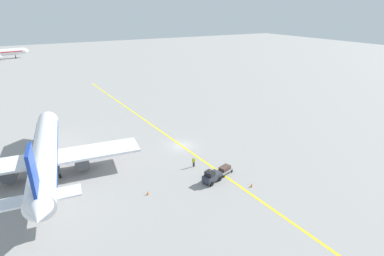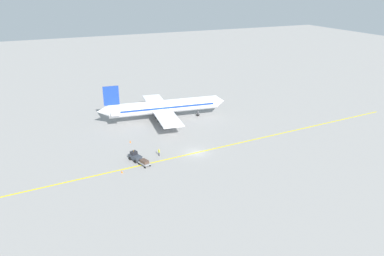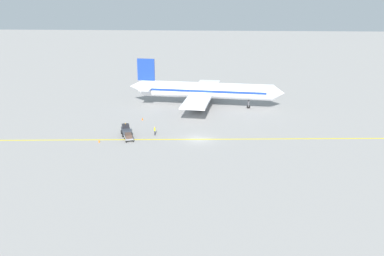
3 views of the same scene
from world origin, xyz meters
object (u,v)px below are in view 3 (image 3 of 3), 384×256
Objects in this scene: baggage_tug_dark at (126,130)px; baggage_cart_trailing at (129,136)px; traffic_cone_mid_apron at (142,119)px; ground_crew_worker at (155,131)px; traffic_cone_near_nose at (99,141)px; airplane_at_gate at (205,91)px.

baggage_cart_trailing is at bearing 18.78° from baggage_tug_dark.
traffic_cone_mid_apron is (-12.70, 0.43, -0.49)m from baggage_cart_trailing.
ground_crew_worker is (-3.20, 4.29, 0.15)m from baggage_cart_trailing.
ground_crew_worker is 3.05× the size of traffic_cone_near_nose.
baggage_cart_trailing is 5.35m from ground_crew_worker.
baggage_cart_trailing reaches higher than traffic_cone_near_nose.
ground_crew_worker is at bearing -22.20° from airplane_at_gate.
airplane_at_gate is 64.62× the size of traffic_cone_mid_apron.
baggage_tug_dark is 3.30m from baggage_cart_trailing.
baggage_tug_dark reaches higher than baggage_cart_trailing.
airplane_at_gate is at bearing 152.05° from baggage_cart_trailing.
airplane_at_gate is 22.98m from ground_crew_worker.
ground_crew_worker reaches higher than traffic_cone_mid_apron.
airplane_at_gate reaches higher than ground_crew_worker.
traffic_cone_near_nose and traffic_cone_mid_apron have the same top height.
baggage_cart_trailing is (3.12, 1.06, -0.14)m from baggage_tug_dark.
traffic_cone_mid_apron is at bearing -157.92° from ground_crew_worker.
airplane_at_gate is 12.20× the size of baggage_cart_trailing.
traffic_cone_near_nose is 15.00m from traffic_cone_mid_apron.
traffic_cone_near_nose is (4.38, -3.99, -0.63)m from baggage_tug_dark.
baggage_tug_dark is 5.35m from ground_crew_worker.
airplane_at_gate reaches higher than baggage_tug_dark.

